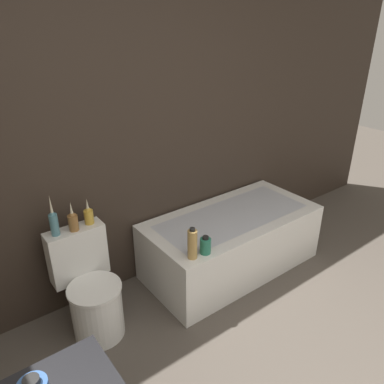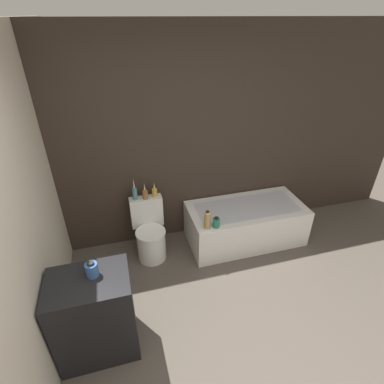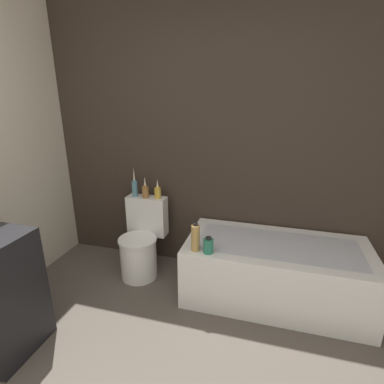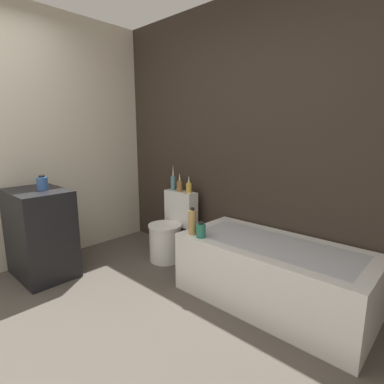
{
  "view_description": "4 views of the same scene",
  "coord_description": "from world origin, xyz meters",
  "px_view_note": "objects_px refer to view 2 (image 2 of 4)",
  "views": [
    {
      "loc": [
        -1.12,
        -0.11,
        2.02
      ],
      "look_at": [
        0.24,
        1.69,
        0.94
      ],
      "focal_mm": 35.0,
      "sensor_mm": 36.0,
      "label": 1
    },
    {
      "loc": [
        -0.75,
        -1.0,
        2.62
      ],
      "look_at": [
        0.02,
        1.73,
        0.93
      ],
      "focal_mm": 28.0,
      "sensor_mm": 36.0,
      "label": 2
    },
    {
      "loc": [
        0.7,
        -0.43,
        1.69
      ],
      "look_at": [
        0.12,
        1.63,
        0.98
      ],
      "focal_mm": 28.0,
      "sensor_mm": 36.0,
      "label": 3
    },
    {
      "loc": [
        1.82,
        -0.22,
        1.38
      ],
      "look_at": [
        0.15,
        1.6,
        0.88
      ],
      "focal_mm": 28.0,
      "sensor_mm": 36.0,
      "label": 4
    }
  ],
  "objects_px": {
    "toilet": "(150,234)",
    "shampoo_bottle_tall": "(207,220)",
    "shampoo_bottle_short": "(216,223)",
    "bathtub": "(245,223)",
    "soap_bottle_glass": "(92,269)",
    "vase_silver": "(145,194)",
    "vase_gold": "(135,193)",
    "vase_bronze": "(155,192)"
  },
  "relations": [
    {
      "from": "vase_gold",
      "to": "shampoo_bottle_tall",
      "type": "bearing_deg",
      "value": -33.26
    },
    {
      "from": "vase_gold",
      "to": "vase_bronze",
      "type": "relative_size",
      "value": 1.51
    },
    {
      "from": "toilet",
      "to": "soap_bottle_glass",
      "type": "relative_size",
      "value": 5.21
    },
    {
      "from": "vase_silver",
      "to": "bathtub",
      "type": "bearing_deg",
      "value": -9.17
    },
    {
      "from": "vase_gold",
      "to": "vase_bronze",
      "type": "height_order",
      "value": "vase_gold"
    },
    {
      "from": "vase_silver",
      "to": "shampoo_bottle_short",
      "type": "xyz_separation_m",
      "value": [
        0.73,
        -0.48,
        -0.23
      ]
    },
    {
      "from": "shampoo_bottle_tall",
      "to": "vase_bronze",
      "type": "bearing_deg",
      "value": 135.68
    },
    {
      "from": "vase_bronze",
      "to": "shampoo_bottle_tall",
      "type": "distance_m",
      "value": 0.73
    },
    {
      "from": "shampoo_bottle_short",
      "to": "vase_silver",
      "type": "bearing_deg",
      "value": 146.66
    },
    {
      "from": "toilet",
      "to": "vase_bronze",
      "type": "height_order",
      "value": "vase_bronze"
    },
    {
      "from": "bathtub",
      "to": "toilet",
      "type": "distance_m",
      "value": 1.25
    },
    {
      "from": "toilet",
      "to": "vase_silver",
      "type": "bearing_deg",
      "value": 90.0
    },
    {
      "from": "vase_silver",
      "to": "vase_gold",
      "type": "bearing_deg",
      "value": 172.93
    },
    {
      "from": "toilet",
      "to": "shampoo_bottle_short",
      "type": "height_order",
      "value": "toilet"
    },
    {
      "from": "vase_silver",
      "to": "vase_bronze",
      "type": "distance_m",
      "value": 0.12
    },
    {
      "from": "bathtub",
      "to": "shampoo_bottle_short",
      "type": "height_order",
      "value": "shampoo_bottle_short"
    },
    {
      "from": "soap_bottle_glass",
      "to": "shampoo_bottle_tall",
      "type": "relative_size",
      "value": 0.6
    },
    {
      "from": "bathtub",
      "to": "shampoo_bottle_tall",
      "type": "relative_size",
      "value": 6.35
    },
    {
      "from": "vase_gold",
      "to": "vase_silver",
      "type": "xyz_separation_m",
      "value": [
        0.12,
        -0.01,
        -0.02
      ]
    },
    {
      "from": "toilet",
      "to": "soap_bottle_glass",
      "type": "height_order",
      "value": "soap_bottle_glass"
    },
    {
      "from": "bathtub",
      "to": "toilet",
      "type": "bearing_deg",
      "value": 177.64
    },
    {
      "from": "vase_gold",
      "to": "shampoo_bottle_short",
      "type": "bearing_deg",
      "value": -30.29
    },
    {
      "from": "vase_silver",
      "to": "soap_bottle_glass",
      "type": "bearing_deg",
      "value": -115.47
    },
    {
      "from": "bathtub",
      "to": "soap_bottle_glass",
      "type": "height_order",
      "value": "soap_bottle_glass"
    },
    {
      "from": "toilet",
      "to": "shampoo_bottle_tall",
      "type": "height_order",
      "value": "shampoo_bottle_tall"
    },
    {
      "from": "bathtub",
      "to": "vase_gold",
      "type": "bearing_deg",
      "value": 171.0
    },
    {
      "from": "toilet",
      "to": "vase_gold",
      "type": "bearing_deg",
      "value": 125.4
    },
    {
      "from": "bathtub",
      "to": "soap_bottle_glass",
      "type": "relative_size",
      "value": 10.63
    },
    {
      "from": "vase_gold",
      "to": "shampoo_bottle_tall",
      "type": "relative_size",
      "value": 1.21
    },
    {
      "from": "bathtub",
      "to": "shampoo_bottle_tall",
      "type": "bearing_deg",
      "value": -156.62
    },
    {
      "from": "soap_bottle_glass",
      "to": "shampoo_bottle_short",
      "type": "bearing_deg",
      "value": 29.31
    },
    {
      "from": "vase_bronze",
      "to": "shampoo_bottle_tall",
      "type": "height_order",
      "value": "vase_bronze"
    },
    {
      "from": "shampoo_bottle_tall",
      "to": "shampoo_bottle_short",
      "type": "xyz_separation_m",
      "value": [
        0.11,
        -0.01,
        -0.05
      ]
    },
    {
      "from": "bathtub",
      "to": "shampoo_bottle_short",
      "type": "xyz_separation_m",
      "value": [
        -0.52,
        -0.28,
        0.31
      ]
    },
    {
      "from": "toilet",
      "to": "shampoo_bottle_short",
      "type": "bearing_deg",
      "value": -24.34
    },
    {
      "from": "soap_bottle_glass",
      "to": "shampoo_bottle_tall",
      "type": "bearing_deg",
      "value": 31.74
    },
    {
      "from": "vase_gold",
      "to": "vase_silver",
      "type": "height_order",
      "value": "vase_gold"
    },
    {
      "from": "toilet",
      "to": "vase_gold",
      "type": "xyz_separation_m",
      "value": [
        -0.12,
        0.16,
        0.52
      ]
    },
    {
      "from": "bathtub",
      "to": "vase_silver",
      "type": "relative_size",
      "value": 7.17
    },
    {
      "from": "shampoo_bottle_tall",
      "to": "shampoo_bottle_short",
      "type": "distance_m",
      "value": 0.12
    },
    {
      "from": "soap_bottle_glass",
      "to": "vase_gold",
      "type": "bearing_deg",
      "value": 69.42
    },
    {
      "from": "shampoo_bottle_short",
      "to": "soap_bottle_glass",
      "type": "bearing_deg",
      "value": -150.69
    }
  ]
}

